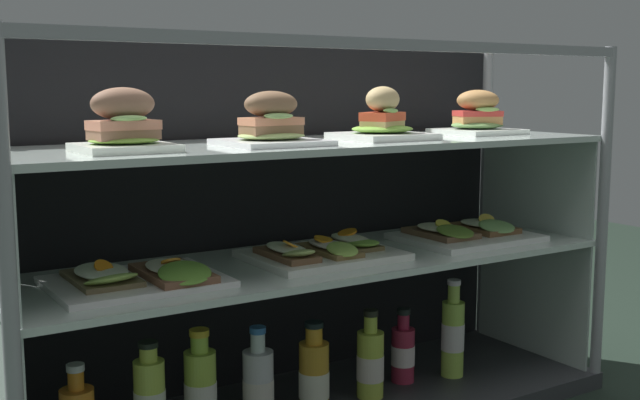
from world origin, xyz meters
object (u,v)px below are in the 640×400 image
at_px(juice_bottle_back_left, 258,384).
at_px(juice_bottle_near_post, 403,352).
at_px(plated_roll_sandwich_far_left, 383,122).
at_px(plated_roll_sandwich_left_of_center, 478,118).
at_px(juice_bottle_front_fourth, 314,375).
at_px(juice_bottle_front_left_end, 453,335).
at_px(plated_roll_sandwich_far_right, 271,126).
at_px(open_sandwich_tray_left_of_center, 465,233).
at_px(juice_bottle_front_second, 370,363).
at_px(open_sandwich_tray_near_left_corner, 323,251).
at_px(plated_roll_sandwich_near_left_corner, 124,127).
at_px(open_sandwich_tray_mid_right, 139,277).
at_px(juice_bottle_back_right, 201,391).

height_order(juice_bottle_back_left, juice_bottle_near_post, juice_bottle_back_left).
bearing_deg(plated_roll_sandwich_far_left, plated_roll_sandwich_left_of_center, 7.30).
relative_size(juice_bottle_front_fourth, juice_bottle_front_left_end, 0.81).
bearing_deg(plated_roll_sandwich_far_right, juice_bottle_near_post, 8.31).
xyz_separation_m(open_sandwich_tray_left_of_center, juice_bottle_front_second, (-0.31, -0.01, -0.29)).
xyz_separation_m(juice_bottle_front_second, juice_bottle_near_post, (0.13, 0.04, -0.01)).
bearing_deg(plated_roll_sandwich_left_of_center, open_sandwich_tray_left_of_center, -152.78).
bearing_deg(juice_bottle_front_second, plated_roll_sandwich_far_right, -175.42).
bearing_deg(open_sandwich_tray_left_of_center, open_sandwich_tray_near_left_corner, 179.86).
bearing_deg(juice_bottle_front_left_end, plated_roll_sandwich_near_left_corner, -178.23).
bearing_deg(juice_bottle_front_left_end, plated_roll_sandwich_left_of_center, 21.66).
xyz_separation_m(open_sandwich_tray_left_of_center, juice_bottle_front_left_end, (-0.05, -0.01, -0.27)).
height_order(plated_roll_sandwich_far_right, open_sandwich_tray_near_left_corner, plated_roll_sandwich_far_right).
bearing_deg(juice_bottle_back_left, open_sandwich_tray_left_of_center, -1.07).
height_order(plated_roll_sandwich_near_left_corner, plated_roll_sandwich_far_right, plated_roll_sandwich_near_left_corner).
relative_size(juice_bottle_front_fourth, juice_bottle_front_second, 0.96).
bearing_deg(juice_bottle_front_fourth, plated_roll_sandwich_far_right, -164.19).
distance_m(plated_roll_sandwich_far_left, open_sandwich_tray_near_left_corner, 0.34).
bearing_deg(plated_roll_sandwich_far_right, plated_roll_sandwich_near_left_corner, -179.37).
bearing_deg(juice_bottle_front_second, plated_roll_sandwich_left_of_center, 6.59).
relative_size(plated_roll_sandwich_near_left_corner, open_sandwich_tray_mid_right, 0.52).
height_order(juice_bottle_back_left, juice_bottle_front_second, juice_bottle_back_left).
xyz_separation_m(plated_roll_sandwich_near_left_corner, juice_bottle_front_left_end, (0.88, 0.03, -0.57)).
bearing_deg(open_sandwich_tray_mid_right, juice_bottle_back_right, 10.77).
xyz_separation_m(open_sandwich_tray_mid_right, juice_bottle_back_right, (0.14, 0.03, -0.28)).
bearing_deg(open_sandwich_tray_mid_right, plated_roll_sandwich_left_of_center, 2.46).
relative_size(juice_bottle_back_left, juice_bottle_front_left_end, 0.85).
bearing_deg(juice_bottle_near_post, open_sandwich_tray_near_left_corner, -174.42).
xyz_separation_m(open_sandwich_tray_near_left_corner, juice_bottle_near_post, (0.26, 0.03, -0.30)).
relative_size(open_sandwich_tray_mid_right, juice_bottle_back_right, 1.44).
xyz_separation_m(juice_bottle_back_left, juice_bottle_front_fourth, (0.14, -0.01, -0.00)).
distance_m(juice_bottle_back_right, juice_bottle_front_second, 0.44).
relative_size(plated_roll_sandwich_near_left_corner, juice_bottle_near_post, 0.91).
bearing_deg(open_sandwich_tray_mid_right, plated_roll_sandwich_near_left_corner, -135.95).
relative_size(juice_bottle_front_fourth, juice_bottle_near_post, 1.09).
relative_size(plated_roll_sandwich_far_left, juice_bottle_front_second, 0.92).
relative_size(plated_roll_sandwich_far_right, open_sandwich_tray_near_left_corner, 0.61).
xyz_separation_m(open_sandwich_tray_left_of_center, juice_bottle_near_post, (-0.18, 0.03, -0.30)).
xyz_separation_m(plated_roll_sandwich_far_right, plated_roll_sandwich_far_left, (0.31, 0.02, -0.00)).
height_order(open_sandwich_tray_near_left_corner, juice_bottle_front_left_end, open_sandwich_tray_near_left_corner).
height_order(open_sandwich_tray_mid_right, open_sandwich_tray_left_of_center, open_sandwich_tray_left_of_center).
height_order(open_sandwich_tray_left_of_center, juice_bottle_front_fourth, open_sandwich_tray_left_of_center).
bearing_deg(juice_bottle_back_right, juice_bottle_back_left, -2.70).
distance_m(open_sandwich_tray_left_of_center, juice_bottle_back_left, 0.68).
relative_size(juice_bottle_back_right, juice_bottle_front_fourth, 1.12).
distance_m(juice_bottle_back_left, juice_bottle_near_post, 0.43).
relative_size(plated_roll_sandwich_left_of_center, open_sandwich_tray_mid_right, 0.57).
bearing_deg(open_sandwich_tray_near_left_corner, plated_roll_sandwich_far_left, -4.80).
distance_m(open_sandwich_tray_mid_right, juice_bottle_near_post, 0.77).
distance_m(plated_roll_sandwich_far_right, open_sandwich_tray_near_left_corner, 0.34).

